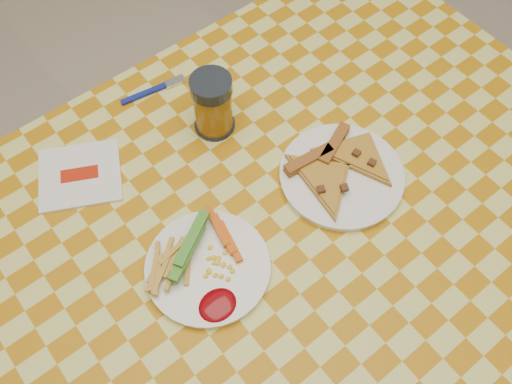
{
  "coord_description": "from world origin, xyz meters",
  "views": [
    {
      "loc": [
        -0.31,
        -0.35,
        1.62
      ],
      "look_at": [
        0.0,
        0.04,
        0.78
      ],
      "focal_mm": 40.0,
      "sensor_mm": 36.0,
      "label": 1
    }
  ],
  "objects_px": {
    "table": "(269,235)",
    "plate_left": "(208,268)",
    "plate_right": "(341,176)",
    "drink_glass": "(213,105)"
  },
  "relations": [
    {
      "from": "table",
      "to": "drink_glass",
      "type": "relative_size",
      "value": 10.23
    },
    {
      "from": "table",
      "to": "drink_glass",
      "type": "xyz_separation_m",
      "value": [
        0.04,
        0.22,
        0.13
      ]
    },
    {
      "from": "table",
      "to": "drink_glass",
      "type": "bearing_deg",
      "value": 79.43
    },
    {
      "from": "table",
      "to": "plate_right",
      "type": "height_order",
      "value": "plate_right"
    },
    {
      "from": "drink_glass",
      "to": "plate_left",
      "type": "bearing_deg",
      "value": -128.22
    },
    {
      "from": "plate_left",
      "to": "drink_glass",
      "type": "xyz_separation_m",
      "value": [
        0.18,
        0.23,
        0.06
      ]
    },
    {
      "from": "plate_left",
      "to": "drink_glass",
      "type": "height_order",
      "value": "drink_glass"
    },
    {
      "from": "plate_right",
      "to": "drink_glass",
      "type": "relative_size",
      "value": 1.74
    },
    {
      "from": "plate_right",
      "to": "plate_left",
      "type": "bearing_deg",
      "value": 179.25
    },
    {
      "from": "table",
      "to": "plate_left",
      "type": "height_order",
      "value": "plate_left"
    }
  ]
}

